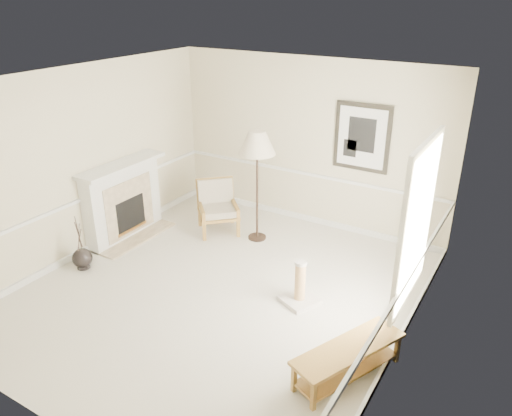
{
  "coord_description": "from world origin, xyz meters",
  "views": [
    {
      "loc": [
        3.5,
        -4.8,
        3.92
      ],
      "look_at": [
        0.18,
        0.7,
        1.05
      ],
      "focal_mm": 35.0,
      "sensor_mm": 36.0,
      "label": 1
    }
  ],
  "objects_px": {
    "floor_lamp": "(257,146)",
    "bench": "(348,357)",
    "floor_vase": "(82,259)",
    "scratching_post": "(300,289)",
    "armchair": "(217,204)"
  },
  "relations": [
    {
      "from": "floor_lamp",
      "to": "bench",
      "type": "distance_m",
      "value": 3.68
    },
    {
      "from": "floor_vase",
      "to": "scratching_post",
      "type": "distance_m",
      "value": 3.33
    },
    {
      "from": "armchair",
      "to": "bench",
      "type": "xyz_separation_m",
      "value": [
        3.31,
        -2.26,
        -0.21
      ]
    },
    {
      "from": "floor_lamp",
      "to": "scratching_post",
      "type": "bearing_deg",
      "value": -41.97
    },
    {
      "from": "scratching_post",
      "to": "floor_vase",
      "type": "bearing_deg",
      "value": -164.33
    },
    {
      "from": "scratching_post",
      "to": "armchair",
      "type": "bearing_deg",
      "value": 150.49
    },
    {
      "from": "armchair",
      "to": "scratching_post",
      "type": "distance_m",
      "value": 2.58
    },
    {
      "from": "floor_lamp",
      "to": "scratching_post",
      "type": "xyz_separation_m",
      "value": [
        1.45,
        -1.3,
        -1.43
      ]
    },
    {
      "from": "floor_vase",
      "to": "floor_lamp",
      "type": "distance_m",
      "value": 3.17
    },
    {
      "from": "armchair",
      "to": "floor_lamp",
      "type": "bearing_deg",
      "value": -41.39
    },
    {
      "from": "armchair",
      "to": "floor_vase",
      "type": "bearing_deg",
      "value": -158.41
    },
    {
      "from": "floor_vase",
      "to": "bench",
      "type": "relative_size",
      "value": 0.62
    },
    {
      "from": "floor_vase",
      "to": "scratching_post",
      "type": "xyz_separation_m",
      "value": [
        3.2,
        0.9,
        0.04
      ]
    },
    {
      "from": "floor_lamp",
      "to": "scratching_post",
      "type": "relative_size",
      "value": 2.97
    },
    {
      "from": "armchair",
      "to": "scratching_post",
      "type": "xyz_separation_m",
      "value": [
        2.23,
        -1.26,
        -0.27
      ]
    }
  ]
}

